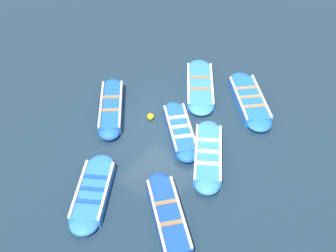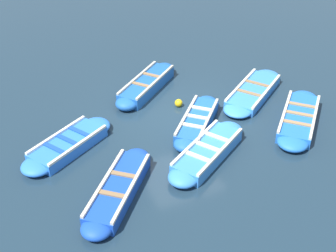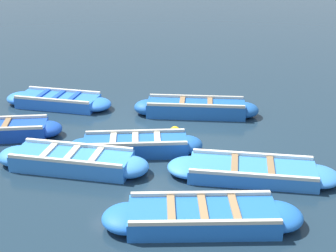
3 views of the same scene
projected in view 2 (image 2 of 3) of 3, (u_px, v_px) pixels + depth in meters
name	position (u px, v px, depth m)	size (l,w,h in m)	color
ground_plane	(180.00, 117.00, 14.97)	(120.00, 120.00, 0.00)	#1C303F
boat_drifting	(197.00, 122.00, 14.37)	(2.83, 2.62, 0.43)	#1E59AD
boat_stern_in	(208.00, 152.00, 13.11)	(2.56, 3.30, 0.43)	#3884E0
boat_centre	(68.00, 145.00, 13.43)	(2.45, 3.21, 0.39)	blue
boat_near_quay	(118.00, 190.00, 11.82)	(3.18, 2.81, 0.42)	#1947B7
boat_end_of_row	(253.00, 92.00, 15.98)	(2.89, 3.44, 0.35)	#3884E0
boat_broadside	(299.00, 119.00, 14.55)	(3.20, 3.12, 0.41)	blue
boat_far_corner	(147.00, 85.00, 16.28)	(2.81, 3.13, 0.46)	#1E59AD
buoy_orange_near	(179.00, 103.00, 15.42)	(0.26, 0.26, 0.26)	#EAB214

